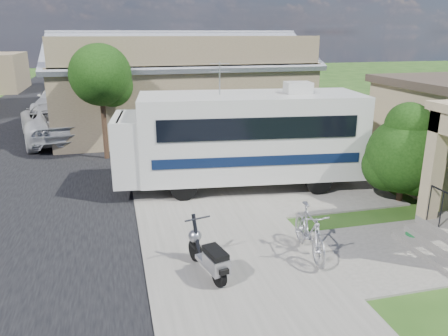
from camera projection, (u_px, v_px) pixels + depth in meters
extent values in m
plane|color=#1A3A0F|center=(270.00, 248.00, 10.47)|extent=(120.00, 120.00, 0.00)
cube|color=black|center=(15.00, 158.00, 17.96)|extent=(9.00, 80.00, 0.02)
cube|color=#615E57|center=(172.00, 148.00, 19.48)|extent=(4.00, 80.00, 0.06)
cube|color=#615E57|center=(266.00, 182.00, 14.98)|extent=(7.00, 6.00, 0.05)
cube|color=#615E57|center=(405.00, 252.00, 10.25)|extent=(4.00, 3.00, 0.05)
cube|color=black|center=(406.00, 140.00, 13.76)|extent=(0.04, 1.10, 1.20)
cube|color=#615E57|center=(440.00, 249.00, 10.10)|extent=(0.40, 2.16, 0.32)
cube|color=#615E57|center=(427.00, 254.00, 10.04)|extent=(0.35, 2.16, 0.16)
cube|color=#867455|center=(434.00, 166.00, 10.63)|extent=(0.35, 0.35, 2.70)
cube|color=brown|center=(179.00, 95.00, 22.89)|extent=(12.00, 8.00, 3.60)
cube|color=slate|center=(184.00, 50.00, 20.34)|extent=(12.50, 4.40, 1.78)
cube|color=slate|center=(172.00, 47.00, 24.04)|extent=(12.50, 4.40, 1.78)
cube|color=slate|center=(177.00, 34.00, 21.98)|extent=(12.50, 0.50, 0.22)
cube|color=brown|center=(191.00, 52.00, 18.58)|extent=(11.76, 0.20, 1.30)
cylinder|color=#2F1F15|center=(104.00, 121.00, 17.44)|extent=(0.20, 0.20, 3.15)
sphere|color=black|center=(100.00, 75.00, 16.90)|extent=(2.40, 2.40, 2.40)
sphere|color=black|center=(112.00, 86.00, 17.31)|extent=(1.68, 1.68, 1.68)
cylinder|color=#2F1F15|center=(105.00, 89.00, 26.67)|extent=(0.20, 0.20, 3.29)
sphere|color=black|center=(103.00, 57.00, 26.11)|extent=(2.40, 2.40, 2.40)
sphere|color=black|center=(110.00, 65.00, 26.53)|extent=(1.68, 1.68, 1.68)
cylinder|color=#2F1F15|center=(106.00, 77.00, 35.03)|extent=(0.20, 0.20, 3.01)
sphere|color=black|center=(104.00, 55.00, 34.52)|extent=(2.40, 2.40, 2.40)
sphere|color=black|center=(110.00, 60.00, 34.93)|extent=(1.68, 1.68, 1.68)
cube|color=#B8B9B4|center=(251.00, 135.00, 14.19)|extent=(7.32, 3.33, 2.63)
cube|color=#B8B9B4|center=(128.00, 148.00, 13.79)|extent=(1.08, 2.48, 2.02)
cube|color=black|center=(121.00, 131.00, 13.60)|extent=(0.31, 2.14, 0.91)
cube|color=black|center=(259.00, 129.00, 12.84)|extent=(5.98, 0.73, 0.66)
cube|color=black|center=(244.00, 113.00, 15.26)|extent=(5.98, 0.73, 0.66)
cube|color=black|center=(258.00, 161.00, 13.14)|extent=(6.33, 0.76, 0.30)
cube|color=black|center=(244.00, 141.00, 15.56)|extent=(6.33, 0.76, 0.30)
cube|color=#B8B9B4|center=(298.00, 88.00, 13.94)|extent=(0.89, 0.80, 0.35)
cylinder|color=#98979E|center=(220.00, 78.00, 13.52)|extent=(0.04, 0.04, 1.01)
cylinder|color=black|center=(184.00, 187.00, 13.25)|extent=(0.84, 0.38, 0.81)
cylinder|color=black|center=(181.00, 166.00, 15.35)|extent=(0.84, 0.38, 0.81)
cylinder|color=black|center=(318.00, 181.00, 13.78)|extent=(0.84, 0.38, 0.81)
cylinder|color=black|center=(298.00, 161.00, 15.89)|extent=(0.84, 0.38, 0.81)
cylinder|color=#2F1F15|center=(400.00, 188.00, 13.20)|extent=(0.18, 0.18, 0.90)
sphere|color=black|center=(404.00, 156.00, 12.90)|extent=(2.26, 2.26, 2.26)
sphere|color=black|center=(412.00, 137.00, 13.19)|extent=(1.81, 1.81, 1.81)
sphere|color=black|center=(389.00, 165.00, 13.13)|extent=(1.58, 1.58, 1.58)
sphere|color=black|center=(417.00, 173.00, 12.77)|extent=(1.36, 1.36, 1.36)
sphere|color=black|center=(408.00, 126.00, 12.63)|extent=(1.36, 1.36, 1.36)
cylinder|color=black|center=(219.00, 275.00, 8.76)|extent=(0.23, 0.49, 0.47)
cylinder|color=black|center=(195.00, 250.00, 9.75)|extent=(0.23, 0.49, 0.47)
cube|color=#98979E|center=(207.00, 260.00, 9.19)|extent=(0.45, 0.65, 0.09)
cube|color=#98979E|center=(217.00, 263.00, 8.78)|extent=(0.49, 0.66, 0.32)
cube|color=black|center=(215.00, 253.00, 8.76)|extent=(0.46, 0.70, 0.13)
cube|color=black|center=(223.00, 270.00, 8.56)|extent=(0.24, 0.25, 0.11)
cylinder|color=black|center=(196.00, 234.00, 9.56)|extent=(0.17, 0.37, 0.89)
sphere|color=#98979E|center=(195.00, 236.00, 9.65)|extent=(0.30, 0.30, 0.30)
sphere|color=black|center=(193.00, 235.00, 9.72)|extent=(0.13, 0.13, 0.13)
cylinder|color=black|center=(197.00, 219.00, 9.37)|extent=(0.58, 0.17, 0.04)
cube|color=black|center=(195.00, 245.00, 9.71)|extent=(0.21, 0.33, 0.06)
imported|color=#98979E|center=(309.00, 234.00, 9.90)|extent=(0.71, 1.98, 1.16)
imported|color=silver|center=(56.00, 121.00, 20.85)|extent=(4.20, 6.92, 1.80)
imported|color=silver|center=(63.00, 99.00, 27.20)|extent=(3.47, 6.87, 1.91)
cylinder|color=#14652C|center=(412.00, 238.00, 10.83)|extent=(0.35, 0.35, 0.16)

